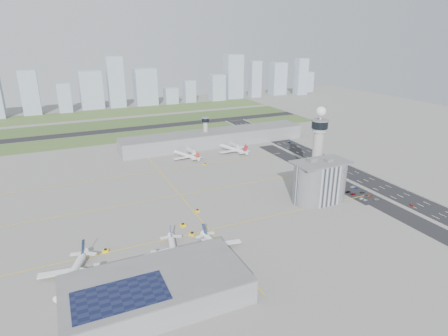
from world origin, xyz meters
name	(u,v)px	position (x,y,z in m)	size (l,w,h in m)	color
ground	(243,201)	(0.00, 0.00, 0.00)	(1000.00, 1000.00, 0.00)	gray
grass_strip_0	(146,135)	(-20.00, 225.00, 0.04)	(480.00, 50.00, 0.08)	#3D5628
grass_strip_1	(134,122)	(-20.00, 300.00, 0.04)	(480.00, 60.00, 0.08)	#46612E
grass_strip_2	(123,112)	(-20.00, 380.00, 0.04)	(480.00, 70.00, 0.08)	#47642F
runway	(140,128)	(-20.00, 262.00, 0.06)	(480.00, 22.00, 0.10)	black
highway	(361,178)	(115.00, 0.00, 0.05)	(28.00, 500.00, 0.10)	black
barrier_left	(348,180)	(101.00, 0.00, 0.60)	(0.60, 500.00, 1.20)	#9E9E99
barrier_right	(373,175)	(129.00, 0.00, 0.60)	(0.60, 500.00, 1.20)	#9E9E99
landside_road	(346,187)	(90.00, -10.00, 0.04)	(18.00, 260.00, 0.08)	black
parking_lot	(355,192)	(88.00, -22.00, 0.05)	(20.00, 44.00, 0.10)	black
taxiway_line_h_0	(209,230)	(-40.00, -30.00, 0.01)	(260.00, 0.60, 0.01)	yellow
taxiway_line_h_1	(180,195)	(-40.00, 30.00, 0.01)	(260.00, 0.60, 0.01)	yellow
taxiway_line_h_2	(159,171)	(-40.00, 90.00, 0.01)	(260.00, 0.60, 0.01)	yellow
taxiway_line_v	(180,195)	(-40.00, 30.00, 0.01)	(0.60, 260.00, 0.01)	yellow
control_tower	(318,143)	(72.00, 8.00, 35.04)	(14.00, 14.00, 64.50)	#ADAAA5
secondary_tower	(206,129)	(30.00, 150.00, 18.80)	(8.60, 8.60, 31.90)	#ADAAA5
admin_building	(320,181)	(51.99, -22.00, 15.30)	(42.00, 24.00, 33.50)	#B2B2B7
terminal_pier	(215,138)	(40.00, 148.00, 7.90)	(210.00, 32.00, 15.80)	gray
near_terminal	(156,290)	(-88.07, -82.02, 6.43)	(84.00, 42.00, 13.00)	gray
airplane_near_a	(71,270)	(-123.03, -48.22, 5.90)	(42.12, 35.80, 11.79)	white
airplane_near_b	(173,248)	(-69.82, -49.37, 5.30)	(37.88, 32.20, 10.61)	white
airplane_near_c	(218,243)	(-44.69, -55.01, 5.14)	(36.69, 31.18, 10.27)	white
airplane_far_a	(186,153)	(-5.00, 115.34, 5.27)	(37.65, 32.01, 10.54)	white
airplane_far_b	(233,147)	(46.46, 114.97, 5.96)	(42.59, 36.20, 11.92)	white
jet_bridge_near_0	(96,284)	(-113.00, -61.00, 2.85)	(14.00, 3.00, 5.70)	silver
jet_bridge_near_1	(156,269)	(-83.00, -61.00, 2.85)	(14.00, 3.00, 5.70)	silver
jet_bridge_near_2	(209,256)	(-53.00, -61.00, 2.85)	(14.00, 3.00, 5.70)	silver
jet_bridge_far_0	(188,150)	(2.00, 132.00, 2.85)	(14.00, 3.00, 5.70)	silver
jet_bridge_far_1	(230,145)	(52.00, 132.00, 2.85)	(14.00, 3.00, 5.70)	silver
tug_0	(106,250)	(-104.11, -28.72, 0.98)	(2.31, 3.36, 1.95)	yellow
tug_1	(192,234)	(-52.29, -31.66, 1.06)	(2.51, 3.65, 2.12)	yellow
tug_2	(183,225)	(-53.72, -18.36, 1.03)	(2.45, 3.56, 2.07)	yellow
tug_3	(197,211)	(-37.73, -2.57, 1.02)	(2.41, 3.51, 2.04)	gold
tug_4	(205,164)	(4.61, 88.31, 0.95)	(2.24, 3.26, 1.90)	gold
tug_5	(239,150)	(54.09, 115.77, 0.82)	(1.95, 2.83, 1.65)	yellow
car_lot_0	(365,200)	(84.00, -37.50, 0.64)	(1.51, 3.75, 1.28)	#B8B5C5
car_lot_1	(362,198)	(83.39, -34.18, 0.60)	(1.26, 3.62, 1.19)	#A7A9AD
car_lot_2	(353,194)	(83.75, -24.81, 0.64)	(2.12, 4.61, 1.28)	maroon
car_lot_3	(348,192)	(82.90, -20.10, 0.65)	(1.83, 4.51, 1.31)	black
car_lot_4	(342,188)	(83.66, -12.15, 0.65)	(1.54, 3.83, 1.30)	navy
car_lot_5	(333,184)	(82.45, -2.54, 0.57)	(1.21, 3.48, 1.15)	silver
car_lot_6	(377,199)	(92.86, -39.75, 0.59)	(1.97, 4.27, 1.19)	#96999E
car_lot_7	(369,195)	(92.79, -32.51, 0.64)	(1.80, 4.44, 1.29)	#A8431A
car_lot_8	(362,192)	(92.41, -25.53, 0.66)	(1.55, 3.85, 1.31)	#2D2C2F
car_lot_9	(356,188)	(93.79, -16.61, 0.54)	(1.15, 3.29, 1.08)	#0E154C
car_lot_10	(353,187)	(93.57, -13.73, 0.65)	(2.16, 4.69, 1.30)	silver
car_lot_11	(343,183)	(92.84, -2.95, 0.55)	(1.53, 3.77, 1.09)	gray
car_hw_0	(412,205)	(108.25, -58.64, 0.55)	(1.30, 3.24, 1.10)	#B01308
car_hw_1	(329,163)	(114.28, 41.90, 0.64)	(1.37, 3.91, 1.29)	black
car_hw_2	(290,143)	(121.18, 118.43, 0.62)	(2.05, 4.45, 1.24)	navy
car_hw_4	(254,132)	(107.72, 180.17, 0.58)	(1.36, 3.39, 1.15)	gray
skyline_bldg_5	(30,93)	(-150.11, 419.66, 33.44)	(25.49, 20.39, 66.89)	#9EADC1
skyline_bldg_6	(64,98)	(-102.68, 417.90, 22.60)	(20.04, 16.03, 45.20)	#9EADC1
skyline_bldg_7	(91,90)	(-59.44, 436.89, 30.61)	(35.76, 28.61, 61.22)	#9EADC1
skyline_bldg_8	(116,82)	(-19.42, 431.56, 41.69)	(26.33, 21.06, 83.39)	#9EADC1
skyline_bldg_9	(145,87)	(30.27, 432.32, 31.06)	(36.96, 29.57, 62.11)	#9EADC1
skyline_bldg_10	(171,96)	(73.27, 423.68, 13.87)	(23.01, 18.41, 27.75)	#9EADC1
skyline_bldg_11	(189,91)	(108.28, 423.34, 19.48)	(20.22, 16.18, 38.97)	#9EADC1
skyline_bldg_12	(217,88)	(162.17, 421.29, 23.44)	(26.14, 20.92, 46.89)	#9EADC1
skyline_bldg_13	(233,77)	(201.27, 433.27, 40.60)	(32.26, 25.81, 81.20)	#9EADC1
skyline_bldg_14	(255,79)	(244.74, 426.38, 34.37)	(21.59, 17.28, 68.75)	#9EADC1
skyline_bldg_15	(278,79)	(302.83, 435.54, 31.70)	(30.25, 24.20, 63.40)	#9EADC1
skyline_bldg_16	(301,77)	(345.49, 415.96, 35.78)	(23.04, 18.43, 71.56)	#9EADC1
skyline_bldg_17	(307,82)	(382.05, 443.29, 20.53)	(22.64, 18.11, 41.06)	#9EADC1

